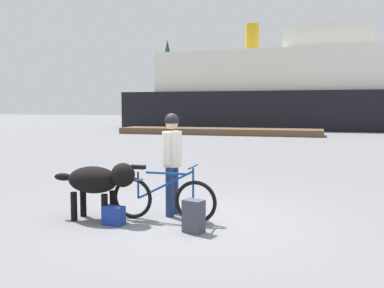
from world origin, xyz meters
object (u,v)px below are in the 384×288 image
object	(u,v)px
person_cyclist	(172,154)
backpack	(194,216)
bicycle	(162,198)
dog	(99,181)
ferry_boat	(292,92)
handbag_pannier	(114,216)

from	to	relation	value
person_cyclist	backpack	distance (m)	1.28
bicycle	person_cyclist	size ratio (longest dim) A/B	1.02
dog	backpack	bearing A→B (deg)	-7.17
bicycle	ferry_boat	bearing A→B (deg)	89.28
bicycle	dog	world-z (taller)	dog
bicycle	dog	size ratio (longest dim) A/B	1.22
backpack	ferry_boat	world-z (taller)	ferry_boat
dog	ferry_boat	world-z (taller)	ferry_boat
person_cyclist	ferry_boat	world-z (taller)	ferry_boat
bicycle	ferry_boat	distance (m)	29.30
person_cyclist	handbag_pannier	xyz separation A→B (m)	(-0.65, -0.81, -0.86)
handbag_pannier	bicycle	bearing A→B (deg)	34.57
backpack	handbag_pannier	size ratio (longest dim) A/B	1.46
handbag_pannier	person_cyclist	bearing A→B (deg)	50.93
bicycle	handbag_pannier	xyz separation A→B (m)	(-0.62, -0.43, -0.22)
bicycle	backpack	xyz separation A→B (m)	(0.64, -0.45, -0.13)
handbag_pannier	ferry_boat	size ratio (longest dim) A/B	0.01
person_cyclist	handbag_pannier	bearing A→B (deg)	-129.07
handbag_pannier	ferry_boat	xyz separation A→B (m)	(0.99, 29.61, 2.87)
dog	backpack	xyz separation A→B (m)	(1.61, -0.20, -0.39)
person_cyclist	ferry_boat	size ratio (longest dim) A/B	0.06
bicycle	handbag_pannier	distance (m)	0.79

